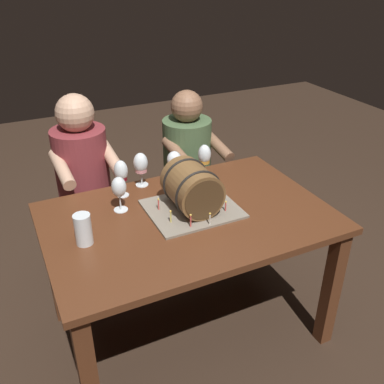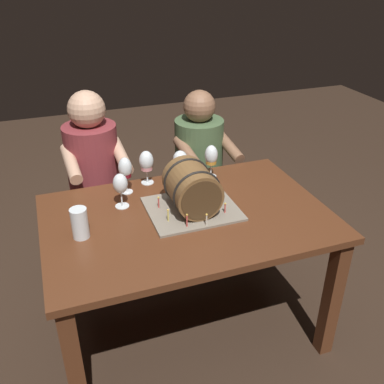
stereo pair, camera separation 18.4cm
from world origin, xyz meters
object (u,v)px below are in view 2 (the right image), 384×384
(barrel_cake, at_px, (192,190))
(wine_glass_red, at_px, (125,169))
(wine_glass_white, at_px, (180,160))
(dining_table, at_px, (187,233))
(wine_glass_empty, at_px, (120,184))
(person_seated_left, at_px, (97,193))
(wine_glass_amber, at_px, (211,156))
(person_seated_right, at_px, (199,181))
(beer_pint, at_px, (80,225))
(wine_glass_rose, at_px, (146,162))

(barrel_cake, height_order, wine_glass_red, barrel_cake)
(wine_glass_red, relative_size, wine_glass_white, 1.15)
(dining_table, distance_m, wine_glass_empty, 0.41)
(dining_table, distance_m, person_seated_left, 0.82)
(wine_glass_amber, relative_size, person_seated_right, 0.17)
(person_seated_left, bearing_deg, person_seated_right, -0.02)
(dining_table, bearing_deg, wine_glass_white, 76.37)
(wine_glass_red, distance_m, wine_glass_empty, 0.15)
(dining_table, distance_m, person_seated_right, 0.83)
(beer_pint, bearing_deg, wine_glass_white, 32.70)
(wine_glass_red, distance_m, wine_glass_white, 0.32)
(wine_glass_red, xyz_separation_m, wine_glass_white, (0.31, 0.04, -0.02))
(wine_glass_white, height_order, person_seated_right, person_seated_right)
(wine_glass_red, xyz_separation_m, wine_glass_empty, (-0.05, -0.14, -0.01))
(wine_glass_empty, relative_size, person_seated_left, 0.15)
(wine_glass_white, bearing_deg, wine_glass_rose, 172.29)
(dining_table, relative_size, wine_glass_empty, 7.57)
(dining_table, distance_m, wine_glass_rose, 0.46)
(wine_glass_empty, distance_m, person_seated_right, 0.91)
(wine_glass_red, relative_size, person_seated_left, 0.17)
(beer_pint, relative_size, person_seated_left, 0.12)
(wine_glass_rose, bearing_deg, wine_glass_amber, -7.73)
(dining_table, xyz_separation_m, barrel_cake, (0.04, 0.04, 0.22))
(barrel_cake, xyz_separation_m, person_seated_right, (0.30, 0.70, -0.35))
(person_seated_right, bearing_deg, wine_glass_empty, -138.11)
(barrel_cake, bearing_deg, person_seated_left, 118.35)
(beer_pint, xyz_separation_m, person_seated_right, (0.84, 0.76, -0.30))
(wine_glass_white, xyz_separation_m, person_seated_right, (0.25, 0.38, -0.35))
(wine_glass_red, distance_m, wine_glass_amber, 0.49)
(beer_pint, distance_m, person_seated_left, 0.82)
(wine_glass_red, height_order, person_seated_left, person_seated_left)
(barrel_cake, bearing_deg, beer_pint, -174.56)
(person_seated_left, bearing_deg, wine_glass_red, -74.49)
(dining_table, xyz_separation_m, beer_pint, (-0.50, -0.01, 0.17))
(beer_pint, xyz_separation_m, person_seated_left, (0.16, 0.76, -0.27))
(wine_glass_rose, relative_size, person_seated_left, 0.16)
(wine_glass_empty, relative_size, person_seated_right, 0.16)
(barrel_cake, relative_size, wine_glass_red, 2.17)
(dining_table, height_order, wine_glass_amber, wine_glass_amber)
(wine_glass_white, bearing_deg, beer_pint, -147.30)
(wine_glass_rose, xyz_separation_m, wine_glass_white, (0.18, -0.02, -0.01))
(wine_glass_white, relative_size, person_seated_left, 0.15)
(wine_glass_white, bearing_deg, wine_glass_red, -172.20)
(wine_glass_empty, bearing_deg, beer_pint, -138.30)
(wine_glass_empty, distance_m, person_seated_left, 0.65)
(wine_glass_amber, xyz_separation_m, wine_glass_empty, (-0.54, -0.16, -0.00))
(wine_glass_white, relative_size, wine_glass_empty, 0.96)
(dining_table, relative_size, wine_glass_rose, 7.23)
(barrel_cake, distance_m, wine_glass_empty, 0.35)
(wine_glass_empty, xyz_separation_m, person_seated_left, (-0.06, 0.56, -0.33))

